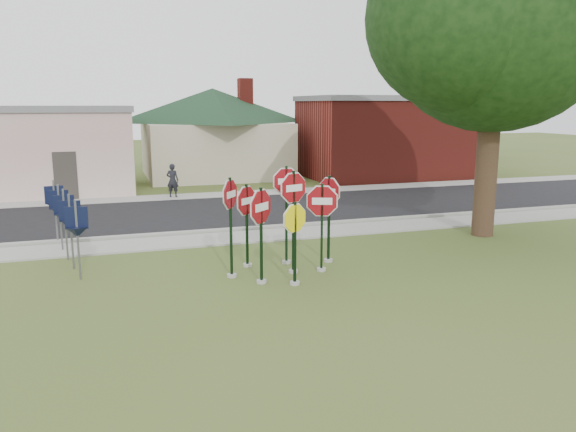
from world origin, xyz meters
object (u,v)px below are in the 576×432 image
object	(u,v)px
stop_sign_center	(293,207)
oak_tree	(497,11)
stop_sign_yellow	(295,234)
pedestrian	(173,180)
stop_sign_left	(261,221)

from	to	relation	value
stop_sign_center	oak_tree	bearing A→B (deg)	16.04
stop_sign_yellow	pedestrian	world-z (taller)	stop_sign_yellow
oak_tree	stop_sign_left	bearing A→B (deg)	-162.14
stop_sign_center	stop_sign_yellow	distance (m)	1.09
stop_sign_yellow	oak_tree	size ratio (longest dim) A/B	0.19
stop_sign_center	stop_sign_left	bearing A→B (deg)	-150.08
stop_sign_left	oak_tree	xyz separation A→B (m)	(8.31, 2.68, 5.54)
oak_tree	pedestrian	distance (m)	15.24
pedestrian	oak_tree	bearing A→B (deg)	154.37
stop_sign_center	pedestrian	xyz separation A→B (m)	(-1.58, 12.80, -0.89)
stop_sign_yellow	pedestrian	bearing A→B (deg)	95.41
stop_sign_yellow	oak_tree	bearing A→B (deg)	21.83
stop_sign_left	oak_tree	world-z (taller)	oak_tree
stop_sign_center	stop_sign_left	distance (m)	1.18
stop_sign_yellow	stop_sign_left	world-z (taller)	stop_sign_left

